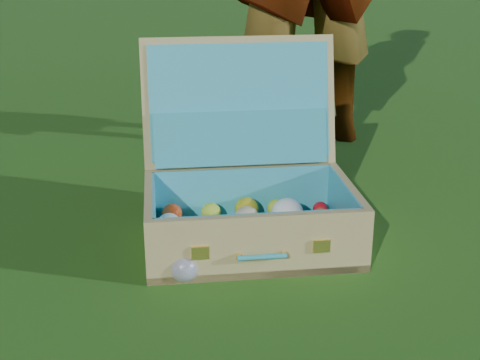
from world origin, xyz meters
The scene contains 3 objects.
ground centered at (0.00, 0.00, 0.00)m, with size 60.00×60.00×0.00m, color #215114.
stray_ball centered at (-0.39, 0.00, 0.04)m, with size 0.07×0.07×0.07m, color #4069A8.
suitcase centered at (-0.15, 0.20, 0.15)m, with size 0.67×0.62×0.52m.
Camera 1 is at (-0.81, -1.39, 0.80)m, focal length 50.00 mm.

